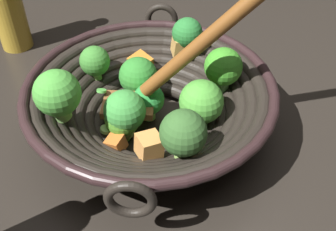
{
  "coord_description": "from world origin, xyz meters",
  "views": [
    {
      "loc": [
        0.34,
        -0.23,
        0.41
      ],
      "look_at": [
        0.01,
        0.02,
        0.03
      ],
      "focal_mm": 43.19,
      "sensor_mm": 36.0,
      "label": 1
    }
  ],
  "objects": [
    {
      "name": "wok",
      "position": [
        0.0,
        0.0,
        0.06
      ],
      "size": [
        0.34,
        0.34,
        0.26
      ],
      "color": "black",
      "rests_on": "ground"
    },
    {
      "name": "cooking_oil_bottle",
      "position": [
        -0.33,
        -0.06,
        0.09
      ],
      "size": [
        0.05,
        0.05,
        0.21
      ],
      "color": "gold",
      "rests_on": "ground"
    },
    {
      "name": "ground_plane",
      "position": [
        0.0,
        0.0,
        0.0
      ],
      "size": [
        4.0,
        4.0,
        0.0
      ],
      "primitive_type": "plane",
      "color": "#28231E"
    }
  ]
}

